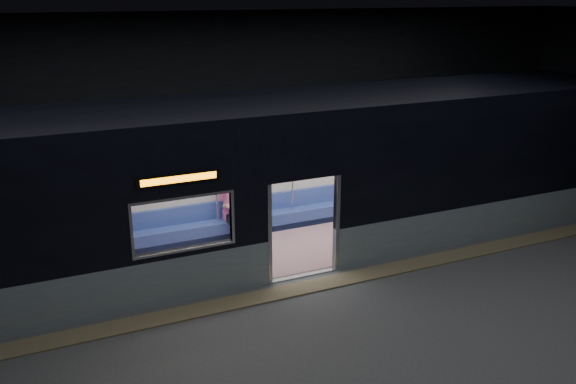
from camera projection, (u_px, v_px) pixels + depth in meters
station_floor at (328, 299)px, 11.41m from camera, size 24.00×14.00×0.01m
station_envelope at (332, 104)px, 10.26m from camera, size 24.00×14.00×5.00m
tactile_strip at (314, 286)px, 11.88m from camera, size 22.80×0.50×0.03m
metro_car at (274, 170)px, 13.03m from camera, size 18.00×3.04×3.35m
passenger at (233, 203)px, 13.98m from camera, size 0.47×0.78×1.47m
handbag at (237, 213)px, 13.80m from camera, size 0.29×0.25×0.14m
transit_map at (426, 149)px, 16.25m from camera, size 0.96×0.03×0.63m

